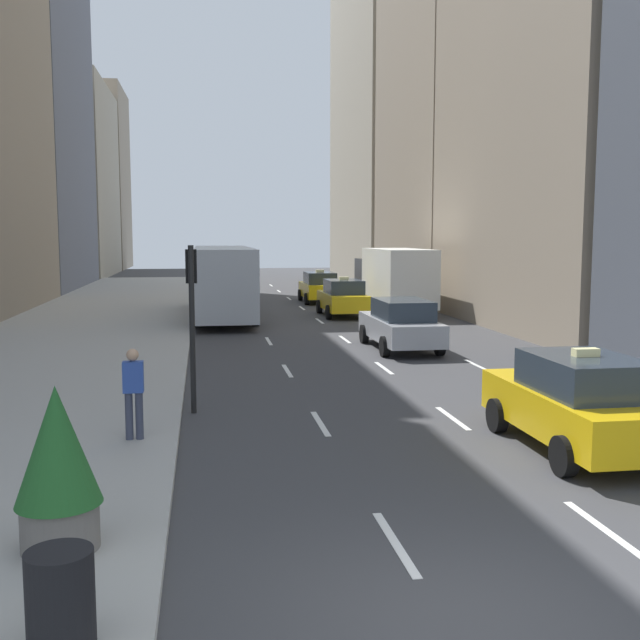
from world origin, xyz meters
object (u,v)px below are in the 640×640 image
box_truck (393,278)px  planter_with_shrub (58,465)px  sedan_black_near (401,324)px  traffic_light_pole (192,301)px  taxi_lead (578,402)px  trash_can (60,600)px  taxi_second (319,287)px  pedestrian_mid_block (133,389)px  city_bus (223,279)px  taxi_third (343,298)px

box_truck → planter_with_shrub: size_ratio=4.31×
sedan_black_near → traffic_light_pole: 10.55m
taxi_lead → trash_can: taxi_lead is taller
taxi_second → box_truck: box_truck is taller
taxi_lead → trash_can: 9.55m
taxi_second → traffic_light_pole: size_ratio=1.22×
taxi_second → traffic_light_pole: traffic_light_pole is taller
box_truck → pedestrian_mid_block: 24.80m
box_truck → trash_can: size_ratio=9.33×
city_bus → traffic_light_pole: (-1.14, -18.44, 0.62)m
trash_can → traffic_light_pole: traffic_light_pole is taller
taxi_third → city_bus: 5.69m
sedan_black_near → pedestrian_mid_block: size_ratio=2.97×
box_truck → pedestrian_mid_block: box_truck is taller
planter_with_shrub → taxi_second: bearing=76.0°
pedestrian_mid_block → planter_with_shrub: bearing=-95.3°
taxi_second → trash_can: taxi_second is taller
pedestrian_mid_block → box_truck: bearing=64.8°
box_truck → planter_with_shrub: 29.31m
planter_with_shrub → pedestrian_mid_block: planter_with_shrub is taller
planter_with_shrub → pedestrian_mid_block: bearing=84.7°
trash_can → planter_with_shrub: (-0.41, 2.22, 0.55)m
taxi_second → trash_can: (-7.80, -35.17, -0.28)m
planter_with_shrub → box_truck: bearing=67.9°
pedestrian_mid_block → traffic_light_pole: 3.09m
taxi_lead → taxi_second: (0.00, 29.67, 0.00)m
taxi_third → traffic_light_pole: traffic_light_pole is taller
taxi_second → planter_with_shrub: size_ratio=2.26×
taxi_lead → sedan_black_near: bearing=90.0°
taxi_second → planter_with_shrub: planter_with_shrub is taller
taxi_third → city_bus: size_ratio=0.38×
taxi_second → traffic_light_pole: bearing=-104.8°
box_truck → traffic_light_pole: 22.03m
taxi_second → box_truck: 6.49m
trash_can → pedestrian_mid_block: pedestrian_mid_block is taller
taxi_third → trash_can: (-7.80, -27.94, -0.28)m
sedan_black_near → trash_can: (-7.80, -17.50, -0.26)m
taxi_second → trash_can: 36.03m
sedan_black_near → planter_with_shrub: planter_with_shrub is taller
taxi_lead → pedestrian_mid_block: (-7.77, 1.45, 0.19)m
taxi_lead → box_truck: box_truck is taller
trash_can → planter_with_shrub: 2.32m
taxi_second → sedan_black_near: 17.67m
city_bus → planter_with_shrub: city_bus is taller
taxi_third → trash_can: 29.01m
taxi_second → planter_with_shrub: (-8.21, -32.95, 0.27)m
pedestrian_mid_block → taxi_second: bearing=74.6°
taxi_second → pedestrian_mid_block: bearing=-105.4°
taxi_third → city_bus: bearing=179.7°
taxi_third → box_truck: box_truck is taller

